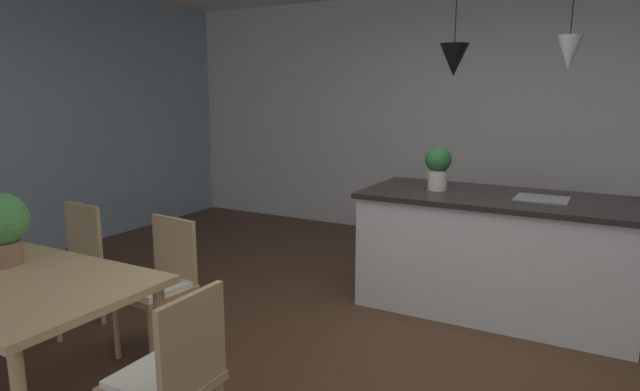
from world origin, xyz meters
TOP-DOWN VIEW (x-y plane):
  - ground_plane at (0.00, 0.00)m, footprint 10.00×8.40m
  - wall_back_kitchen at (0.00, 3.26)m, footprint 10.00×0.12m
  - chair_kitchen_end at (-0.52, -1.27)m, footprint 0.40×0.40m
  - chair_far_left at (-2.29, -0.43)m, footprint 0.43×0.43m
  - chair_far_right at (-1.42, -0.43)m, footprint 0.44×0.44m
  - kitchen_island at (0.31, 1.31)m, footprint 2.02×0.91m
  - pendant_over_island_main at (-0.08, 1.31)m, footprint 0.22×0.22m
  - pendant_over_island_aux at (0.70, 1.31)m, footprint 0.17×0.17m
  - potted_plant_on_island at (-0.17, 1.31)m, footprint 0.20×0.20m
  - potted_plant_on_table at (-1.86, -1.14)m, footprint 0.30×0.30m

SIDE VIEW (x-z plane):
  - ground_plane at x=0.00m, z-range -0.04..0.00m
  - kitchen_island at x=0.31m, z-range 0.01..0.92m
  - chair_kitchen_end at x=-0.52m, z-range 0.04..0.91m
  - chair_far_left at x=-2.29m, z-range 0.04..0.91m
  - chair_far_right at x=-1.42m, z-range 0.04..0.91m
  - potted_plant_on_table at x=-1.86m, z-range 0.75..1.16m
  - potted_plant_on_island at x=-0.17m, z-range 0.92..1.26m
  - wall_back_kitchen at x=0.00m, z-range 0.00..2.70m
  - pendant_over_island_main at x=-0.08m, z-range 1.43..2.36m
  - pendant_over_island_aux at x=0.70m, z-range 1.47..2.37m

